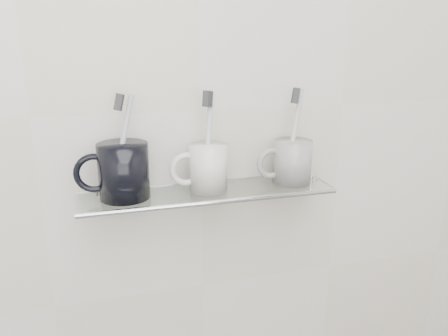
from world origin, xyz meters
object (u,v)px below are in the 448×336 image
object	(u,v)px
mug_left	(124,171)
mug_center	(208,167)
shelf_glass	(208,192)
mug_right	(292,162)

from	to	relation	value
mug_left	mug_center	world-z (taller)	mug_left
shelf_glass	mug_left	distance (m)	0.17
shelf_glass	mug_left	xyz separation A→B (m)	(-0.16, 0.00, 0.06)
shelf_glass	mug_center	world-z (taller)	mug_center
shelf_glass	mug_center	xyz separation A→B (m)	(0.00, 0.00, 0.05)
shelf_glass	mug_center	distance (m)	0.05
mug_right	mug_left	bearing A→B (deg)	164.81
mug_left	shelf_glass	bearing A→B (deg)	17.95
mug_left	mug_right	bearing A→B (deg)	19.73
mug_center	mug_right	world-z (taller)	mug_center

